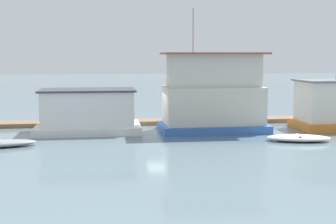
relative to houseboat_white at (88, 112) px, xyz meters
The scene contains 5 objects.
ground_plane 5.34m from the houseboat_white, ahead, with size 200.00×200.00×0.00m, color slate.
dock_walkway 6.22m from the houseboat_white, 32.26° to the left, with size 42.40×1.93×0.30m, color brown.
houseboat_white is the anchor object (origin of this frame).
houseboat_blue 8.37m from the houseboat_white, ahead, with size 7.05×4.05×8.11m.
dinghy_white 13.49m from the houseboat_white, 22.60° to the right, with size 3.95×2.23×0.41m.
Camera 1 is at (-4.12, -30.83, 5.02)m, focal length 50.00 mm.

